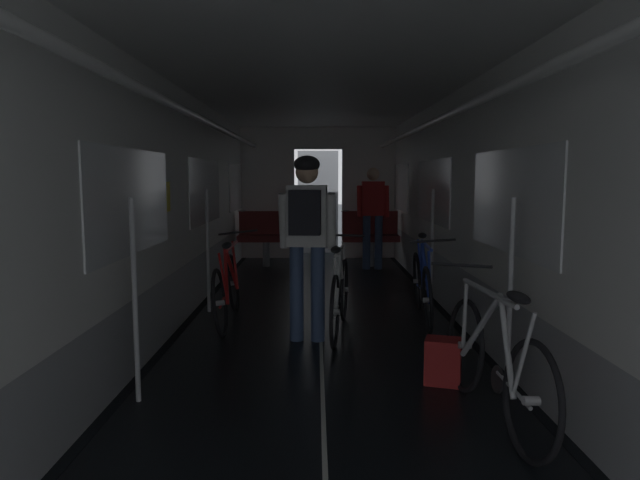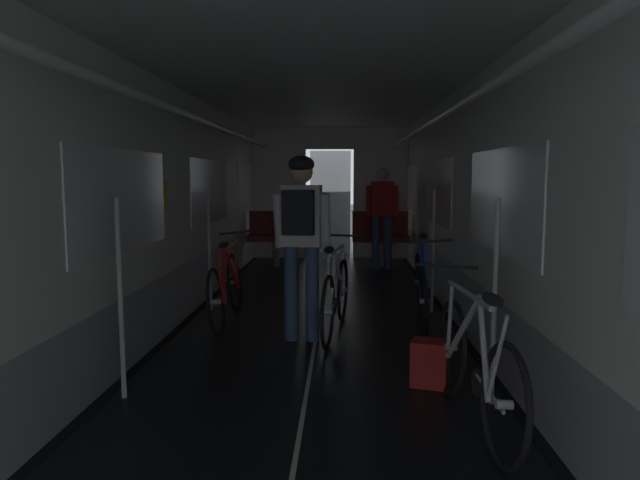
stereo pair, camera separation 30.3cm
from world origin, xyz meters
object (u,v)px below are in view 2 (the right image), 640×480
object	(u,v)px
bicycle_blue	(422,286)
backpack_on_floor	(430,363)
bench_seat_far_left	(276,233)
person_cyclist_aisle	(301,228)
bicycle_silver	(474,365)
bicycle_white_in_aisle	(336,295)
bench_seat_far_right	(380,233)
bicycle_red	(226,287)
person_standing_near_bench	(382,211)

from	to	relation	value
bicycle_blue	backpack_on_floor	size ratio (longest dim) A/B	4.97
bench_seat_far_left	person_cyclist_aisle	distance (m)	4.64
bicycle_silver	person_cyclist_aisle	bearing A→B (deg)	124.19
backpack_on_floor	bicycle_blue	bearing A→B (deg)	84.11
bicycle_blue	bicycle_white_in_aisle	world-z (taller)	bicycle_blue
bench_seat_far_right	bicycle_red	xyz separation A→B (m)	(-1.87, -3.91, -0.19)
bicycle_silver	person_standing_near_bench	size ratio (longest dim) A/B	1.00
bicycle_blue	person_standing_near_bench	bearing A→B (deg)	93.26
person_cyclist_aisle	backpack_on_floor	size ratio (longest dim) A/B	5.09
bench_seat_far_left	bicycle_white_in_aisle	size ratio (longest dim) A/B	0.58
bench_seat_far_left	person_standing_near_bench	distance (m)	1.89
bicycle_white_in_aisle	person_standing_near_bench	bearing A→B (deg)	79.66
bicycle_silver	bicycle_white_in_aisle	size ratio (longest dim) A/B	1.01
person_standing_near_bench	person_cyclist_aisle	bearing A→B (deg)	-103.87
bench_seat_far_right	bicycle_white_in_aisle	distance (m)	4.35
bicycle_blue	bicycle_white_in_aisle	distance (m)	1.04
person_cyclist_aisle	bicycle_blue	bearing A→B (deg)	32.22
bicycle_white_in_aisle	bicycle_blue	bearing A→B (deg)	29.14
bicycle_red	bicycle_white_in_aisle	world-z (taller)	bicycle_red
bench_seat_far_right	bicycle_blue	bearing A→B (deg)	-87.02
person_cyclist_aisle	backpack_on_floor	distance (m)	1.76
bench_seat_far_right	bicycle_white_in_aisle	xyz separation A→B (m)	(-0.71, -4.28, -0.18)
bicycle_red	person_cyclist_aisle	size ratio (longest dim) A/B	0.98
bench_seat_far_left	backpack_on_floor	bearing A→B (deg)	-72.32
backpack_on_floor	bench_seat_far_right	bearing A→B (deg)	90.03
person_standing_near_bench	backpack_on_floor	size ratio (longest dim) A/B	4.96
backpack_on_floor	bicycle_red	bearing A→B (deg)	136.94
bench_seat_far_right	person_standing_near_bench	size ratio (longest dim) A/B	0.58
person_standing_near_bench	bench_seat_far_right	bearing A→B (deg)	90.41
bench_seat_far_right	person_standing_near_bench	xyz separation A→B (m)	(0.00, -0.38, 0.41)
bicycle_silver	person_standing_near_bench	distance (m)	5.96
bench_seat_far_right	person_cyclist_aisle	world-z (taller)	person_cyclist_aisle
bench_seat_far_right	bicycle_silver	size ratio (longest dim) A/B	0.58
bicycle_red	bicycle_white_in_aisle	xyz separation A→B (m)	(1.16, -0.38, 0.00)
bicycle_white_in_aisle	bicycle_red	bearing A→B (deg)	161.97
bicycle_white_in_aisle	backpack_on_floor	world-z (taller)	bicycle_white_in_aisle
person_cyclist_aisle	backpack_on_floor	world-z (taller)	person_cyclist_aisle
bench_seat_far_left	bench_seat_far_right	bearing A→B (deg)	0.00
bench_seat_far_left	bicycle_red	size ratio (longest dim) A/B	0.58
bicycle_blue	bicycle_red	bearing A→B (deg)	-176.47
bench_seat_far_left	person_standing_near_bench	bearing A→B (deg)	-11.79
bicycle_white_in_aisle	backpack_on_floor	xyz separation A→B (m)	(0.71, -1.37, -0.21)
bench_seat_far_left	person_cyclist_aisle	bearing A→B (deg)	-80.36
person_cyclist_aisle	bicycle_red	bearing A→B (deg)	142.64
bicycle_blue	bicycle_white_in_aisle	size ratio (longest dim) A/B	1.01
bench_seat_far_left	bicycle_white_in_aisle	bearing A→B (deg)	-75.72
person_cyclist_aisle	bicycle_white_in_aisle	world-z (taller)	person_cyclist_aisle
bench_seat_far_left	bicycle_red	world-z (taller)	bench_seat_far_left
person_standing_near_bench	bench_seat_far_left	bearing A→B (deg)	168.21
person_cyclist_aisle	bicycle_white_in_aisle	bearing A→B (deg)	39.94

